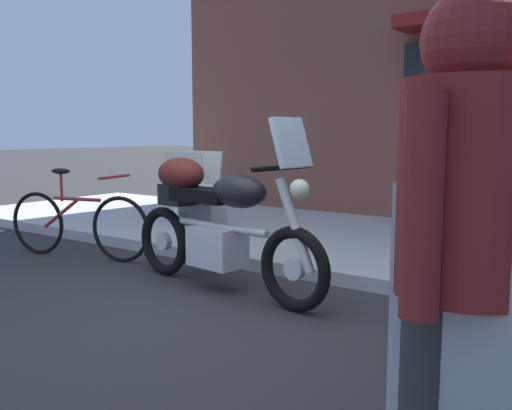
% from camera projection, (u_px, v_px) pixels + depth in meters
% --- Properties ---
extents(ground_plane, '(80.00, 80.00, 0.00)m').
position_uv_depth(ground_plane, '(188.00, 322.00, 3.74)').
color(ground_plane, '#2D2D2D').
extents(touring_motorcycle, '(2.13, 0.85, 1.39)m').
position_uv_depth(touring_motorcycle, '(213.00, 216.00, 4.53)').
color(touring_motorcycle, black).
rests_on(touring_motorcycle, ground_plane).
extents(parked_bicycle, '(1.67, 0.57, 0.92)m').
position_uv_depth(parked_bicycle, '(77.00, 223.00, 5.64)').
color(parked_bicycle, black).
rests_on(parked_bicycle, ground_plane).
extents(pedestrian_walking, '(0.45, 0.55, 1.66)m').
position_uv_depth(pedestrian_walking, '(466.00, 219.00, 1.51)').
color(pedestrian_walking, '#2E2E2E').
rests_on(pedestrian_walking, ground_plane).
extents(sandwich_board_sign, '(0.55, 0.41, 0.94)m').
position_uv_depth(sandwich_board_sign, '(195.00, 191.00, 6.60)').
color(sandwich_board_sign, silver).
rests_on(sandwich_board_sign, sidewalk_curb).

